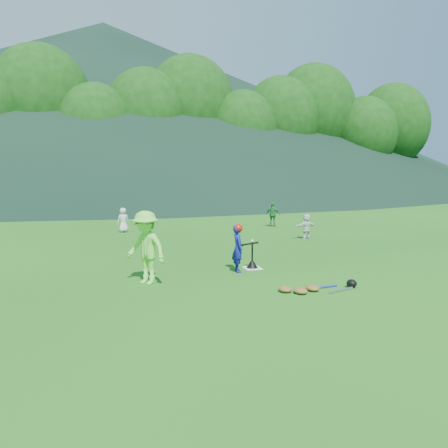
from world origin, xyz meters
name	(u,v)px	position (x,y,z in m)	size (l,w,h in m)	color
ground	(252,268)	(0.00, 0.00, 0.00)	(120.00, 120.00, 0.00)	#1B5E15
home_plate	(252,268)	(0.00, 0.00, 0.01)	(0.45, 0.45, 0.02)	silver
baseball	(252,241)	(0.00, 0.00, 0.74)	(0.08, 0.08, 0.08)	white
batter_child	(238,248)	(-0.49, -0.25, 0.60)	(0.44, 0.29, 1.21)	navy
adult_coach	(146,248)	(-2.87, -0.75, 0.83)	(1.08, 0.62, 1.67)	#74EB45
fielder_a	(123,220)	(-2.70, 8.15, 0.52)	(0.51, 0.33, 1.04)	silver
fielder_c	(273,215)	(4.11, 8.01, 0.56)	(0.66, 0.27, 1.13)	#227436
fielder_d	(306,227)	(3.77, 4.11, 0.48)	(0.90, 0.29, 0.97)	white
batting_tee	(252,264)	(0.00, 0.00, 0.13)	(0.30, 0.30, 0.68)	black
batter_gear	(239,229)	(-0.46, -0.24, 1.09)	(0.73, 0.26, 0.57)	#B7160C
equipment_pile	(313,288)	(0.46, -2.45, 0.07)	(1.80, 0.62, 0.19)	olive
outfield_fence	(137,193)	(0.00, 28.00, 0.70)	(70.07, 0.08, 1.33)	gray
tree_line	(131,114)	(0.20, 33.83, 8.21)	(70.04, 11.40, 14.82)	#382314
distant_hills	(66,108)	(-7.63, 81.81, 14.98)	(155.00, 140.00, 32.00)	black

